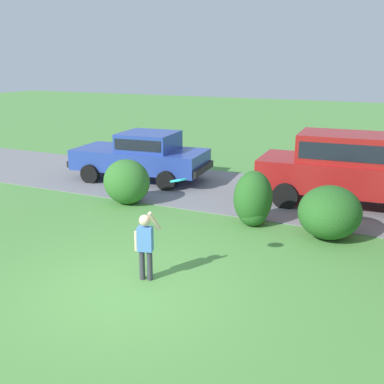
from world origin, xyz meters
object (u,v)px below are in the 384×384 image
Objects in this scene: child_thrower at (145,242)px; frisbee at (178,180)px; parked_sedan at (143,154)px; parked_suv at (346,165)px.

frisbee is (0.50, 0.29, 1.09)m from child_thrower.
parked_sedan is 0.95× the size of parked_suv.
parked_suv reaches higher than parked_sedan.
frisbee is (4.24, -5.87, 0.96)m from parked_sedan.
child_thrower is at bearing -112.26° from parked_suv.
child_thrower is 4.52× the size of frisbee.
parked_sedan is at bearing 121.28° from child_thrower.
frisbee is (-2.02, -5.86, 0.73)m from parked_suv.
child_thrower is at bearing -149.71° from frisbee.
parked_suv reaches higher than child_thrower.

